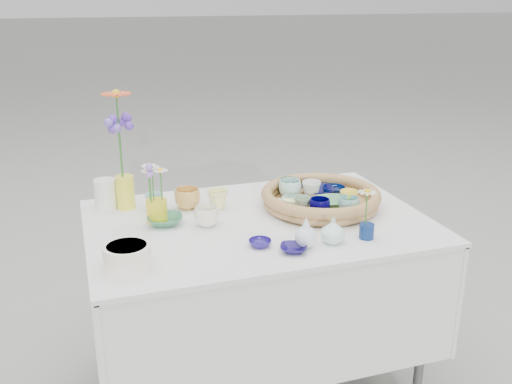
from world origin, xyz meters
name	(u,v)px	position (x,y,z in m)	size (l,w,h in m)	color
wicker_tray	(321,198)	(0.28, 0.05, 0.80)	(0.47, 0.47, 0.08)	brown
tray_ceramic_0	(318,191)	(0.31, 0.14, 0.80)	(0.13, 0.13, 0.03)	#08063C
tray_ceramic_1	(334,190)	(0.38, 0.14, 0.80)	(0.10, 0.10, 0.03)	#041246
tray_ceramic_2	(349,199)	(0.37, -0.02, 0.82)	(0.07, 0.07, 0.07)	#FFDF45
tray_ceramic_3	(331,202)	(0.30, 0.00, 0.80)	(0.13, 0.13, 0.03)	#519B65
tray_ceramic_4	(302,204)	(0.17, -0.02, 0.81)	(0.06, 0.06, 0.06)	gray
tray_ceramic_5	(294,202)	(0.17, 0.06, 0.80)	(0.10, 0.10, 0.03)	#95BEAA
tray_ceramic_6	(290,189)	(0.19, 0.15, 0.82)	(0.09, 0.09, 0.07)	#B8EADE
tray_ceramic_7	(311,190)	(0.27, 0.12, 0.82)	(0.08, 0.08, 0.07)	white
tray_ceramic_8	(330,185)	(0.40, 0.22, 0.79)	(0.09, 0.09, 0.02)	#78B3CF
tray_ceramic_9	(320,207)	(0.23, -0.06, 0.81)	(0.08, 0.08, 0.06)	#030040
tray_ceramic_10	(283,206)	(0.12, 0.04, 0.80)	(0.10, 0.10, 0.03)	#FFEC89
tray_ceramic_11	(349,205)	(0.33, -0.08, 0.81)	(0.08, 0.08, 0.06)	#76B8B3
tray_ceramic_12	(289,186)	(0.20, 0.19, 0.82)	(0.08, 0.08, 0.07)	#4E816B
loose_ceramic_0	(187,199)	(-0.22, 0.21, 0.81)	(0.10, 0.10, 0.08)	gold
loose_ceramic_1	(218,199)	(-0.11, 0.17, 0.80)	(0.08, 0.08, 0.08)	#F5F28F
loose_ceramic_2	(165,220)	(-0.34, 0.07, 0.78)	(0.13, 0.13, 0.03)	#387754
loose_ceramic_3	(207,216)	(-0.19, 0.01, 0.80)	(0.09, 0.09, 0.07)	white
loose_ceramic_4	(260,243)	(-0.07, -0.23, 0.78)	(0.08, 0.08, 0.02)	navy
loose_ceramic_5	(154,202)	(-0.35, 0.22, 0.80)	(0.07, 0.07, 0.07)	#93C4B9
loose_ceramic_6	(294,249)	(0.03, -0.30, 0.78)	(0.09, 0.09, 0.02)	#180F51
fluted_bowl	(127,257)	(-0.51, -0.25, 0.80)	(0.15, 0.15, 0.08)	white
bud_vase_paleblue	(306,231)	(0.08, -0.28, 0.82)	(0.07, 0.07, 0.11)	silver
bud_vase_seafoam	(333,230)	(0.18, -0.27, 0.81)	(0.09, 0.09, 0.09)	silver
bud_vase_cobalt	(367,231)	(0.31, -0.28, 0.79)	(0.05, 0.05, 0.05)	navy
single_daisy	(366,208)	(0.30, -0.27, 0.87)	(0.08, 0.08, 0.14)	white
tall_vase_yellow	(126,192)	(-0.46, 0.28, 0.83)	(0.07, 0.07, 0.13)	yellow
gerbera	(119,135)	(-0.46, 0.30, 1.06)	(0.13, 0.13, 0.34)	#F85A2E
hydrangea	(120,150)	(-0.46, 0.27, 1.01)	(0.09, 0.09, 0.30)	#5B32B1
white_pitcher	(106,194)	(-0.53, 0.31, 0.82)	(0.12, 0.09, 0.12)	white
daisy_cup	(157,211)	(-0.36, 0.11, 0.81)	(0.08, 0.08, 0.08)	yellow
daisy_posy	(154,178)	(-0.36, 0.11, 0.93)	(0.09, 0.09, 0.17)	white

